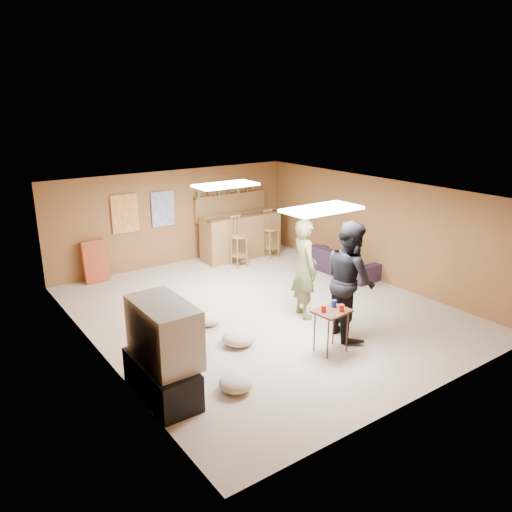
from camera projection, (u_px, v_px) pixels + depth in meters
ground at (262, 310)px, 9.26m from camera, size 7.00×7.00×0.00m
ceiling at (263, 193)px, 8.60m from camera, size 6.00×7.00×0.02m
wall_back at (174, 217)px, 11.65m from camera, size 6.00×0.02×2.20m
wall_front at (428, 321)px, 6.21m from camera, size 6.00×0.02×2.20m
wall_left at (96, 288)px, 7.27m from camera, size 0.02×7.00×2.20m
wall_right at (376, 229)px, 10.58m from camera, size 0.02×7.00×2.20m
tv_stand at (162, 379)px, 6.51m from camera, size 0.55×1.30×0.50m
dvd_box at (177, 380)px, 6.67m from camera, size 0.35×0.50×0.08m
tv_body at (164, 332)px, 6.36m from camera, size 0.60×1.10×0.80m
tv_screen at (186, 326)px, 6.53m from camera, size 0.02×0.95×0.65m
bar_counter at (241, 235)px, 12.22m from camera, size 2.00×0.60×1.10m
bar_lip at (247, 215)px, 11.86m from camera, size 2.10×0.12×0.05m
bar_shelf at (231, 194)px, 12.28m from camera, size 2.00×0.18×0.05m
bar_backing at (230, 206)px, 12.39m from camera, size 2.00×0.14×0.60m
poster_left at (125, 214)px, 10.88m from camera, size 0.60×0.03×0.85m
poster_right at (163, 209)px, 11.38m from camera, size 0.55×0.03×0.80m
folding_chair_stack at (95, 261)px, 10.59m from camera, size 0.50×0.26×0.91m
ceiling_panel_front at (322, 209)px, 7.44m from camera, size 1.20×0.60×0.04m
ceiling_panel_back at (226, 185)px, 9.54m from camera, size 1.20×0.60×0.04m
person_olive at (304, 269)px, 8.76m from camera, size 0.58×0.74×1.78m
person_black at (350, 280)px, 8.01m from camera, size 1.03×1.14×1.93m
sofa at (341, 261)px, 11.21m from camera, size 0.76×1.87×0.54m
tray_table at (331, 331)px, 7.64m from camera, size 0.57×0.47×0.69m
cup_red_near at (324, 309)px, 7.48m from camera, size 0.09×0.09×0.10m
cup_red_far at (342, 308)px, 7.50m from camera, size 0.09×0.09×0.11m
cup_blue at (334, 304)px, 7.65m from camera, size 0.09×0.09×0.11m
bar_stool_left at (239, 243)px, 11.56m from camera, size 0.44×0.44×1.13m
bar_stool_right at (271, 236)px, 12.19m from camera, size 0.42×0.42×1.10m
cushion_near_tv at (238, 338)px, 7.92m from camera, size 0.53×0.53×0.23m
cushion_mid at (208, 320)px, 8.63m from camera, size 0.45×0.45×0.18m
cushion_far at (236, 383)px, 6.68m from camera, size 0.54×0.54×0.21m
bottle_row at (224, 189)px, 12.11m from camera, size 1.48×0.08×0.26m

